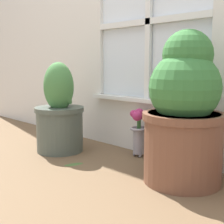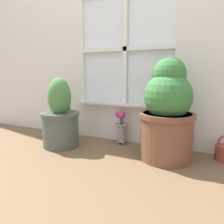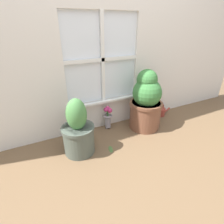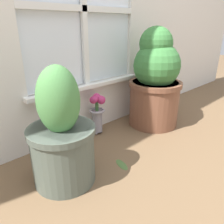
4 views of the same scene
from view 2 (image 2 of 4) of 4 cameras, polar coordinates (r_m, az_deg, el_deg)
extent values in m
plane|color=brown|center=(1.57, -4.21, -12.62)|extent=(10.00, 10.00, 0.00)
cube|color=silver|center=(2.78, -24.36, 22.66)|extent=(1.78, 0.05, 2.50)
cube|color=silver|center=(1.97, 3.45, -2.54)|extent=(0.83, 0.05, 0.35)
cube|color=white|center=(1.94, 3.80, 16.09)|extent=(0.83, 0.02, 0.92)
cube|color=white|center=(1.92, 3.48, 16.18)|extent=(0.04, 0.02, 0.92)
cube|color=white|center=(1.92, 3.48, 16.18)|extent=(0.83, 0.02, 0.04)
cube|color=white|center=(1.90, 2.98, 1.99)|extent=(0.89, 0.06, 0.02)
cylinder|color=#4C564C|center=(1.88, -13.24, -4.41)|extent=(0.30, 0.30, 0.29)
cylinder|color=#4C564C|center=(1.85, -13.40, -0.53)|extent=(0.31, 0.31, 0.03)
cylinder|color=#38281E|center=(1.85, -13.42, -0.25)|extent=(0.27, 0.27, 0.01)
ellipsoid|color=#477F42|center=(1.83, -13.59, 3.92)|extent=(0.19, 0.19, 0.31)
ellipsoid|color=#477F42|center=(1.79, -11.73, 1.97)|extent=(0.03, 0.12, 0.12)
cylinder|color=brown|center=(1.60, 13.97, -6.15)|extent=(0.36, 0.36, 0.33)
cylinder|color=brown|center=(1.56, 14.20, -0.86)|extent=(0.38, 0.38, 0.03)
cylinder|color=#38281E|center=(1.56, 14.22, -0.44)|extent=(0.33, 0.33, 0.01)
sphere|color=#387538|center=(1.54, 14.42, 3.97)|extent=(0.33, 0.33, 0.33)
sphere|color=#387538|center=(1.55, 14.71, 9.51)|extent=(0.23, 0.23, 0.23)
ellipsoid|color=#387538|center=(1.64, 13.29, 3.78)|extent=(0.14, 0.10, 0.22)
sphere|color=#99939E|center=(1.94, 2.77, -7.78)|extent=(0.02, 0.02, 0.02)
sphere|color=#99939E|center=(1.91, 1.71, -8.01)|extent=(0.02, 0.02, 0.02)
sphere|color=#99939E|center=(1.90, 2.93, -8.18)|extent=(0.02, 0.02, 0.02)
cylinder|color=#99939E|center=(1.89, 2.49, -5.54)|extent=(0.07, 0.07, 0.15)
torus|color=#99939E|center=(1.87, 2.51, -3.28)|extent=(0.11, 0.11, 0.02)
cylinder|color=#386633|center=(1.86, 2.52, -2.01)|extent=(0.02, 0.02, 0.08)
sphere|color=#B22D66|center=(1.85, 2.53, -0.44)|extent=(0.06, 0.06, 0.06)
sphere|color=#B22D66|center=(1.87, 2.78, -0.89)|extent=(0.05, 0.05, 0.05)
sphere|color=#B22D66|center=(1.88, 2.26, -0.85)|extent=(0.05, 0.05, 0.05)
sphere|color=#B22D66|center=(1.85, 1.48, -0.59)|extent=(0.04, 0.04, 0.04)
sphere|color=#B22D66|center=(1.82, 2.49, -1.02)|extent=(0.06, 0.06, 0.06)
ellipsoid|color=#476633|center=(1.67, -7.66, -11.10)|extent=(0.07, 0.12, 0.01)
camera|label=1|loc=(0.55, 85.85, -4.64)|focal=50.00mm
camera|label=3|loc=(1.59, -67.41, 24.22)|focal=28.00mm
camera|label=4|loc=(1.72, -44.55, 11.21)|focal=35.00mm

